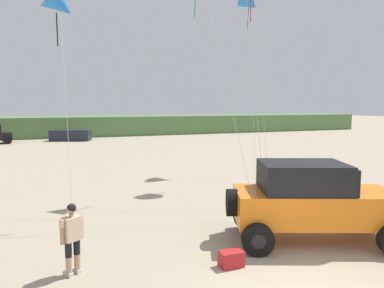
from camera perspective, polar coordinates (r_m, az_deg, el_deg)
name	(u,v)px	position (r m, az deg, el deg)	size (l,w,h in m)	color
dune_ridge	(56,126)	(49.86, -20.51, 2.64)	(90.00, 9.19, 2.45)	#567A47
jeep	(312,200)	(10.89, 18.27, -8.30)	(5.00, 3.84, 2.26)	orange
person_watching	(72,235)	(8.86, -18.29, -13.42)	(0.55, 0.45, 1.67)	tan
cooler_box	(231,259)	(9.16, 6.17, -17.48)	(0.56, 0.36, 0.38)	#B21E23
distant_sedan	(71,135)	(42.02, -18.51, 1.29)	(4.20, 1.70, 1.20)	#1E232D
kite_green_box	(251,3)	(22.73, 9.17, 20.99)	(2.93, 4.94, 10.49)	blue
kite_pink_ribbon	(60,5)	(16.26, -19.98, 19.84)	(1.62, 3.98, 8.55)	blue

